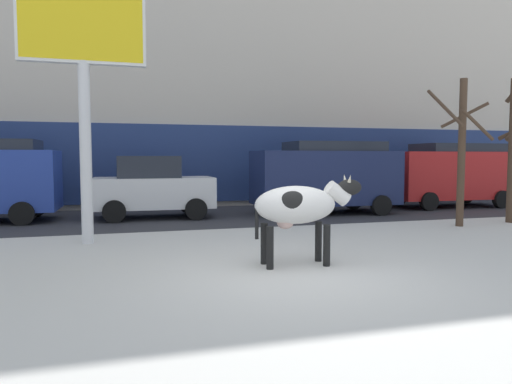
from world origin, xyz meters
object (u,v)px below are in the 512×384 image
(cow_holstein, at_px, (299,206))
(bare_tree_far_back, at_px, (461,146))
(billboard, at_px, (83,36))
(car_red_van, at_px, (450,173))
(car_white_hatchback, at_px, (153,187))
(car_navy_van, at_px, (326,175))
(pedestrian_near_billboard, at_px, (107,184))

(cow_holstein, height_order, bare_tree_far_back, bare_tree_far_back)
(bare_tree_far_back, bearing_deg, billboard, 179.58)
(cow_holstein, bearing_deg, car_red_van, 39.92)
(car_white_hatchback, height_order, car_navy_van, car_navy_van)
(bare_tree_far_back, bearing_deg, cow_holstein, -151.84)
(billboard, bearing_deg, bare_tree_far_back, -0.42)
(car_navy_van, bearing_deg, billboard, -153.45)
(cow_holstein, bearing_deg, car_navy_van, 62.11)
(car_red_van, relative_size, pedestrian_near_billboard, 2.68)
(billboard, relative_size, car_navy_van, 1.20)
(billboard, distance_m, car_navy_van, 8.49)
(pedestrian_near_billboard, bearing_deg, billboard, -92.22)
(car_white_hatchback, distance_m, car_red_van, 10.74)
(cow_holstein, distance_m, car_white_hatchback, 7.34)
(car_red_van, height_order, bare_tree_far_back, bare_tree_far_back)
(car_white_hatchback, relative_size, car_red_van, 0.76)
(billboard, bearing_deg, car_white_hatchback, 67.55)
(car_white_hatchback, distance_m, pedestrian_near_billboard, 3.18)
(cow_holstein, bearing_deg, car_white_hatchback, 105.14)
(cow_holstein, relative_size, car_white_hatchback, 0.54)
(car_navy_van, height_order, car_red_van, same)
(car_navy_van, relative_size, pedestrian_near_billboard, 2.68)
(pedestrian_near_billboard, bearing_deg, car_navy_van, -25.63)
(billboard, distance_m, car_white_hatchback, 5.45)
(cow_holstein, height_order, car_red_van, car_red_van)
(billboard, height_order, bare_tree_far_back, billboard)
(car_navy_van, bearing_deg, pedestrian_near_billboard, 154.37)
(cow_holstein, relative_size, car_navy_van, 0.41)
(bare_tree_far_back, bearing_deg, pedestrian_near_billboard, 142.69)
(car_white_hatchback, xyz_separation_m, car_red_van, (10.73, 0.29, 0.32))
(car_navy_van, distance_m, car_red_van, 5.32)
(car_white_hatchback, xyz_separation_m, pedestrian_near_billboard, (-1.36, 2.87, -0.05))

